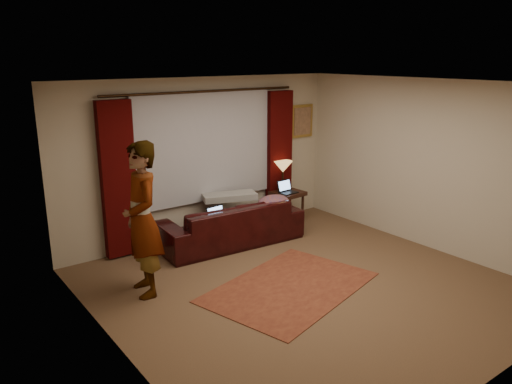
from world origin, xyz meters
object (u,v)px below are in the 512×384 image
(laptop_sofa, at_px, (220,215))
(end_table, at_px, (287,207))
(tiffany_lamp, at_px, (283,176))
(laptop_table, at_px, (289,187))
(sofa, at_px, (230,215))
(person, at_px, (142,220))

(laptop_sofa, relative_size, end_table, 0.60)
(end_table, distance_m, tiffany_lamp, 0.57)
(laptop_sofa, relative_size, laptop_table, 1.04)
(tiffany_lamp, relative_size, laptop_table, 1.61)
(sofa, xyz_separation_m, tiffany_lamp, (1.38, 0.36, 0.38))
(laptop_table, xyz_separation_m, person, (-3.17, -0.95, 0.29))
(laptop_sofa, bearing_deg, laptop_table, 5.70)
(laptop_sofa, bearing_deg, tiffany_lamp, 11.72)
(end_table, xyz_separation_m, person, (-3.23, -1.04, 0.69))
(sofa, bearing_deg, laptop_table, -169.42)
(sofa, xyz_separation_m, laptop_sofa, (-0.31, -0.20, 0.12))
(laptop_sofa, bearing_deg, sofa, 26.01)
(end_table, height_order, laptop_table, laptop_table)
(end_table, relative_size, tiffany_lamp, 1.07)
(laptop_table, distance_m, person, 3.33)
(sofa, xyz_separation_m, person, (-1.82, -0.80, 0.51))
(laptop_sofa, xyz_separation_m, tiffany_lamp, (1.69, 0.55, 0.26))
(end_table, height_order, person, person)
(tiffany_lamp, distance_m, laptop_table, 0.25)
(tiffany_lamp, relative_size, person, 0.28)
(end_table, bearing_deg, tiffany_lamp, 104.97)
(sofa, height_order, laptop_table, sofa)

